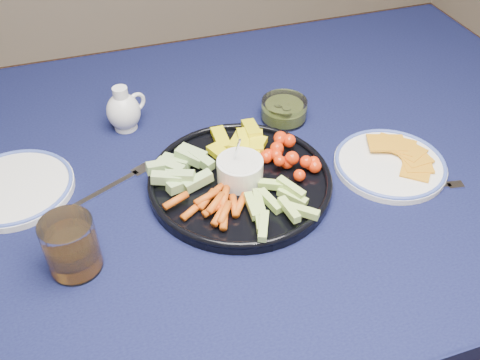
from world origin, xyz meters
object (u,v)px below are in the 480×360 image
object	(u,v)px
creamer_pitcher	(124,111)
juice_tumbler	(72,249)
cheese_plate	(390,163)
pickle_bowl	(284,111)
crudite_platter	(239,178)
side_plate_extra	(14,188)
dining_table	(230,189)

from	to	relation	value
creamer_pitcher	juice_tumbler	xyz separation A→B (m)	(-0.14, -0.37, 0.00)
cheese_plate	pickle_bowl	bearing A→B (deg)	121.74
crudite_platter	juice_tumbler	bearing A→B (deg)	-161.71
pickle_bowl	side_plate_extra	size ratio (longest dim) A/B	0.45
crudite_platter	creamer_pitcher	xyz separation A→B (m)	(-0.18, 0.26, 0.02)
dining_table	creamer_pitcher	world-z (taller)	creamer_pitcher
crudite_platter	side_plate_extra	xyz separation A→B (m)	(-0.41, 0.12, -0.01)
creamer_pitcher	juice_tumbler	size ratio (longest dim) A/B	1.00
dining_table	creamer_pitcher	bearing A→B (deg)	136.97
crudite_platter	side_plate_extra	distance (m)	0.43
dining_table	crudite_platter	world-z (taller)	crudite_platter
creamer_pitcher	cheese_plate	distance (m)	0.57
dining_table	pickle_bowl	world-z (taller)	pickle_bowl
dining_table	juice_tumbler	size ratio (longest dim) A/B	16.35
pickle_bowl	juice_tumbler	xyz separation A→B (m)	(-0.49, -0.29, 0.02)
crudite_platter	pickle_bowl	distance (m)	0.25
dining_table	creamer_pitcher	xyz separation A→B (m)	(-0.19, 0.17, 0.13)
pickle_bowl	dining_table	bearing A→B (deg)	-149.13
side_plate_extra	cheese_plate	bearing A→B (deg)	-12.72
pickle_bowl	juice_tumbler	size ratio (longest dim) A/B	1.00
dining_table	crudite_platter	bearing A→B (deg)	-96.23
creamer_pitcher	cheese_plate	xyz separation A→B (m)	(0.48, -0.31, -0.03)
dining_table	crudite_platter	size ratio (longest dim) A/B	4.68
juice_tumbler	creamer_pitcher	bearing A→B (deg)	68.86
dining_table	side_plate_extra	xyz separation A→B (m)	(-0.42, 0.03, 0.10)
pickle_bowl	juice_tumbler	distance (m)	0.57
creamer_pitcher	side_plate_extra	xyz separation A→B (m)	(-0.24, -0.14, -0.03)
dining_table	side_plate_extra	distance (m)	0.44
creamer_pitcher	cheese_plate	size ratio (longest dim) A/B	0.46
juice_tumbler	side_plate_extra	world-z (taller)	juice_tumbler
dining_table	pickle_bowl	bearing A→B (deg)	30.87
pickle_bowl	juice_tumbler	world-z (taller)	juice_tumbler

